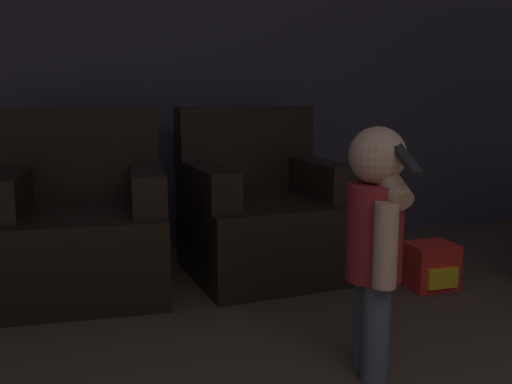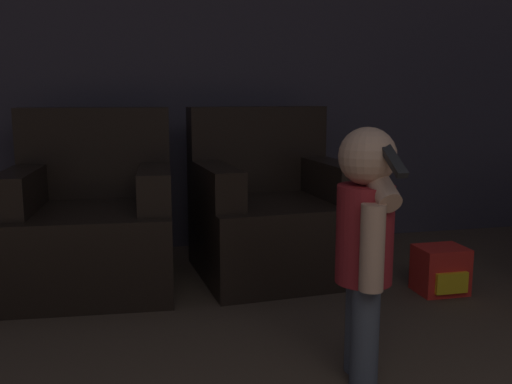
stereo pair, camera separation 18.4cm
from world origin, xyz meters
The scene contains 5 objects.
wall_back centered at (0.00, 4.50, 1.30)m, with size 8.40×0.05×2.60m.
armchair_left centered at (-0.62, 3.82, 0.33)m, with size 0.87×0.84×0.92m.
armchair_right centered at (0.35, 3.82, 0.33)m, with size 0.87×0.85×0.92m.
person_toddler centered at (0.34, 2.55, 0.53)m, with size 0.20×0.35×0.89m.
toy_backpack centered at (1.09, 3.29, 0.12)m, with size 0.24×0.22×0.24m.
Camera 2 is at (-0.45, 0.80, 1.00)m, focal length 40.00 mm.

